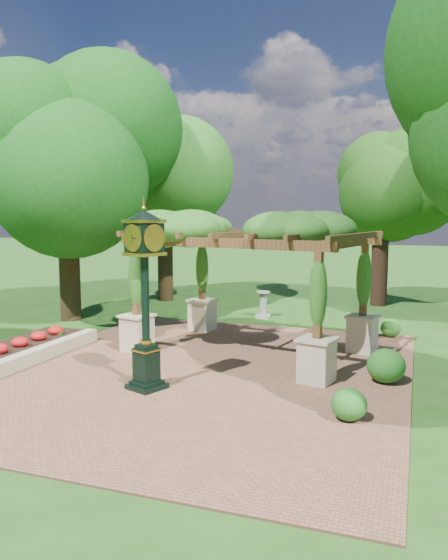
% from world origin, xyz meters
% --- Properties ---
extents(ground, '(120.00, 120.00, 0.00)m').
position_xyz_m(ground, '(0.00, 0.00, 0.00)').
color(ground, '#1E4714').
rests_on(ground, ground).
extents(brick_plaza, '(10.00, 12.00, 0.04)m').
position_xyz_m(brick_plaza, '(0.00, 1.00, 0.02)').
color(brick_plaza, brown).
rests_on(brick_plaza, ground).
extents(border_wall, '(0.35, 5.00, 0.40)m').
position_xyz_m(border_wall, '(-4.60, 0.50, 0.20)').
color(border_wall, '#C6B793').
rests_on(border_wall, ground).
extents(flower_bed, '(1.50, 5.00, 0.36)m').
position_xyz_m(flower_bed, '(-5.50, 0.50, 0.18)').
color(flower_bed, red).
rests_on(flower_bed, ground).
extents(pedestal_clock, '(1.06, 1.06, 4.15)m').
position_xyz_m(pedestal_clock, '(-0.73, -0.72, 2.49)').
color(pedestal_clock, black).
rests_on(pedestal_clock, brick_plaza).
extents(pergola, '(7.22, 5.38, 4.09)m').
position_xyz_m(pergola, '(0.48, 3.32, 3.35)').
color(pergola, beige).
rests_on(pergola, brick_plaza).
extents(sundial, '(0.63, 0.63, 1.02)m').
position_xyz_m(sundial, '(-0.56, 8.62, 0.45)').
color(sundial, gray).
rests_on(sundial, ground).
extents(shrub_front, '(0.79, 0.79, 0.63)m').
position_xyz_m(shrub_front, '(3.86, -1.13, 0.35)').
color(shrub_front, '#205F1B').
rests_on(shrub_front, brick_plaza).
extents(shrub_mid, '(1.20, 1.20, 0.81)m').
position_xyz_m(shrub_mid, '(4.40, 1.57, 0.45)').
color(shrub_mid, '#1E5B19').
rests_on(shrub_mid, brick_plaza).
extents(shrub_back, '(0.82, 0.82, 0.58)m').
position_xyz_m(shrub_back, '(4.27, 6.60, 0.33)').
color(shrub_back, '#25621C').
rests_on(shrub_back, brick_plaza).
extents(tree_west_near, '(5.36, 5.36, 9.23)m').
position_xyz_m(tree_west_near, '(-7.31, 5.73, 6.34)').
color(tree_west_near, '#382816').
rests_on(tree_west_near, ground).
extents(tree_west_far, '(4.59, 4.59, 8.53)m').
position_xyz_m(tree_west_far, '(-5.98, 11.20, 5.86)').
color(tree_west_far, '#322213').
rests_on(tree_west_far, ground).
extents(tree_north, '(4.11, 4.11, 7.37)m').
position_xyz_m(tree_north, '(3.46, 13.05, 5.05)').
color(tree_north, black).
rests_on(tree_north, ground).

